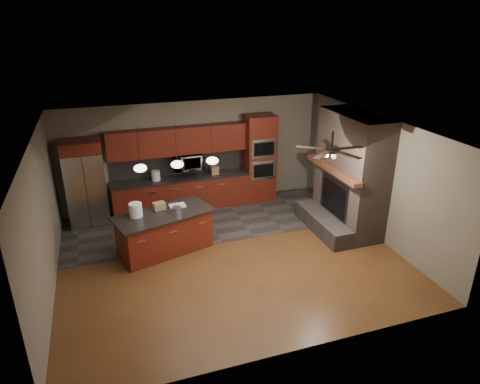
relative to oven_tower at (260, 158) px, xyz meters
name	(u,v)px	position (x,y,z in m)	size (l,w,h in m)	color
ground	(230,256)	(-1.70, -2.69, -1.19)	(7.00, 7.00, 0.00)	brown
ceiling	(228,129)	(-1.70, -2.69, 1.61)	(7.00, 6.00, 0.02)	white
back_wall	(196,154)	(-1.70, 0.31, 0.21)	(7.00, 0.02, 2.80)	#736B5C
right_wall	(376,177)	(1.80, -2.69, 0.21)	(0.02, 6.00, 2.80)	#736B5C
left_wall	(43,221)	(-5.20, -2.69, 0.21)	(0.02, 6.00, 2.80)	#736B5C
slate_tile_patch	(209,220)	(-1.70, -0.89, -1.19)	(7.00, 2.40, 0.01)	#393733
fireplace_column	(348,178)	(1.34, -2.29, 0.11)	(1.30, 2.10, 2.80)	brown
back_cabinetry	(181,177)	(-2.18, 0.05, -0.30)	(3.59, 0.64, 2.20)	#5D2111
oven_tower	(260,158)	(0.00, 0.00, 0.00)	(0.80, 0.63, 2.38)	#5D2111
microwave	(188,161)	(-1.98, 0.06, 0.11)	(0.73, 0.41, 0.50)	silver
refrigerator	(86,183)	(-4.51, -0.07, -0.13)	(0.92, 0.75, 2.13)	silver
kitchen_island	(165,232)	(-2.96, -2.04, -0.73)	(2.26, 1.49, 0.92)	#5D2111
white_bucket	(136,210)	(-3.53, -2.01, -0.13)	(0.27, 0.27, 0.29)	white
paint_can	(177,210)	(-2.69, -2.11, -0.20)	(0.20, 0.20, 0.13)	#B8B8BD
paint_tray	(177,206)	(-2.62, -1.79, -0.25)	(0.35, 0.24, 0.03)	white
cardboard_box	(159,206)	(-3.01, -1.82, -0.19)	(0.25, 0.18, 0.16)	#8D6B49
counter_bucket	(156,176)	(-2.82, 0.01, -0.17)	(0.22, 0.22, 0.25)	silver
counter_box	(215,170)	(-1.28, -0.04, -0.19)	(0.19, 0.15, 0.21)	#966D4D
pendant_left	(140,168)	(-3.35, -1.99, 0.77)	(0.26, 0.26, 0.92)	black
pendant_center	(177,164)	(-2.60, -1.99, 0.77)	(0.26, 0.26, 0.92)	black
pendant_right	(212,160)	(-1.85, -1.99, 0.77)	(0.26, 0.26, 0.92)	black
ceiling_fan	(332,149)	(0.10, -3.49, 1.27)	(1.27, 1.33, 0.41)	black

